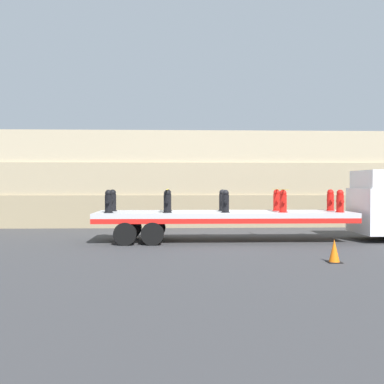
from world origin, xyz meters
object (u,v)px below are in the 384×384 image
fire_hydrant_black_near_0 (109,202)px  traffic_cone (334,251)px  fire_hydrant_red_far_3 (277,200)px  fire_hydrant_red_near_4 (340,201)px  flatbed_trailer (212,217)px  fire_hydrant_red_near_3 (283,201)px  fire_hydrant_black_far_1 (168,200)px  fire_hydrant_red_far_4 (330,200)px  fire_hydrant_black_far_0 (113,201)px  fire_hydrant_black_near_1 (167,201)px  fire_hydrant_black_near_2 (225,201)px  fire_hydrant_black_far_2 (223,200)px

fire_hydrant_black_near_0 → traffic_cone: (7.55, -4.49, -1.34)m
fire_hydrant_red_far_3 → fire_hydrant_red_near_4: same height
flatbed_trailer → fire_hydrant_red_near_3: fire_hydrant_red_near_3 is taller
fire_hydrant_black_far_1 → fire_hydrant_red_near_3: bearing=-13.1°
fire_hydrant_black_far_1 → fire_hydrant_red_near_3: same height
fire_hydrant_red_far_4 → fire_hydrant_black_far_0: bearing=180.0°
flatbed_trailer → fire_hydrant_black_near_1: bearing=-163.4°
fire_hydrant_black_far_1 → fire_hydrant_red_near_3: (4.73, -1.10, 0.00)m
fire_hydrant_black_far_0 → fire_hydrant_red_near_3: same height
fire_hydrant_black_near_1 → fire_hydrant_black_far_1: same height
fire_hydrant_black_far_1 → fire_hydrant_red_far_3: (4.73, 0.00, 0.00)m
fire_hydrant_black_far_1 → fire_hydrant_red_far_3: bearing=0.0°
fire_hydrant_red_near_3 → fire_hydrant_red_far_3: (0.00, 1.10, 0.00)m
fire_hydrant_black_near_0 → fire_hydrant_black_near_1: (2.36, 0.00, 0.00)m
fire_hydrant_black_near_2 → fire_hydrant_red_near_4: same height
fire_hydrant_black_far_1 → fire_hydrant_black_near_2: 2.61m
fire_hydrant_red_far_4 → flatbed_trailer: bearing=-174.0°
fire_hydrant_black_near_1 → traffic_cone: 6.99m
fire_hydrant_black_far_0 → traffic_cone: 9.49m
fire_hydrant_black_far_0 → fire_hydrant_black_far_2: same height
fire_hydrant_red_far_3 → traffic_cone: 5.77m
flatbed_trailer → fire_hydrant_red_near_4: (5.24, -0.55, 0.66)m
fire_hydrant_black_near_2 → fire_hydrant_black_far_2: 1.10m
fire_hydrant_black_far_0 → fire_hydrant_red_far_4: (9.46, 0.00, 0.00)m
fire_hydrant_black_far_0 → fire_hydrant_red_far_4: bearing=0.0°
fire_hydrant_red_far_4 → fire_hydrant_black_near_1: bearing=-171.2°
traffic_cone → fire_hydrant_red_far_4: bearing=71.2°
flatbed_trailer → fire_hydrant_black_near_0: fire_hydrant_black_near_0 is taller
fire_hydrant_red_far_4 → fire_hydrant_black_near_0: bearing=-173.3°
flatbed_trailer → fire_hydrant_black_near_2: (0.51, -0.55, 0.66)m
flatbed_trailer → fire_hydrant_black_near_1: 2.04m
flatbed_trailer → fire_hydrant_black_near_0: 4.30m
fire_hydrant_black_far_0 → fire_hydrant_red_far_4: size_ratio=1.00×
fire_hydrant_black_far_0 → fire_hydrant_red_near_4: (9.46, -1.10, 0.00)m
fire_hydrant_red_far_3 → fire_hydrant_black_far_1: bearing=180.0°
traffic_cone → fire_hydrant_black_far_0: bearing=143.5°
fire_hydrant_black_far_2 → fire_hydrant_red_near_4: bearing=-13.1°
fire_hydrant_red_far_4 → fire_hydrant_black_near_2: bearing=-166.9°
fire_hydrant_black_near_0 → fire_hydrant_red_far_3: same height
fire_hydrant_red_far_3 → flatbed_trailer: bearing=-169.1°
fire_hydrant_red_near_4 → fire_hydrant_black_far_0: bearing=173.3°
fire_hydrant_black_near_1 → fire_hydrant_black_near_2: bearing=0.0°
fire_hydrant_black_far_1 → fire_hydrant_red_far_3: 4.73m
fire_hydrant_black_far_0 → fire_hydrant_black_far_2: size_ratio=1.00×
fire_hydrant_black_far_1 → fire_hydrant_red_near_3: size_ratio=1.00×
fire_hydrant_red_near_3 → fire_hydrant_red_far_3: bearing=90.0°
flatbed_trailer → fire_hydrant_black_far_1: size_ratio=11.43×
fire_hydrant_black_far_0 → fire_hydrant_black_far_2: (4.73, 0.00, 0.00)m
fire_hydrant_red_far_4 → traffic_cone: size_ratio=1.32×
fire_hydrant_black_near_1 → fire_hydrant_black_far_0: bearing=155.0°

